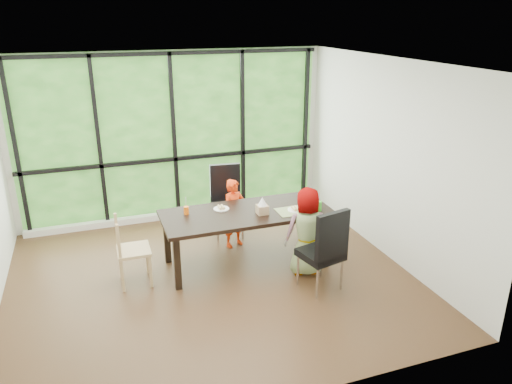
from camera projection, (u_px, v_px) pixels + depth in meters
ground at (212, 279)px, 6.26m from camera, size 5.00×5.00×0.00m
back_wall at (173, 137)px, 7.78m from camera, size 5.00×0.00×5.00m
foliage_backdrop at (174, 137)px, 7.76m from camera, size 4.80×0.02×2.65m
window_mullions at (174, 138)px, 7.73m from camera, size 4.80×0.06×2.65m
window_sill at (179, 214)px, 8.14m from camera, size 4.80×0.12×0.10m
dining_table at (247, 237)px, 6.55m from camera, size 2.26×1.01×0.75m
chair_window_leather at (228, 202)px, 7.32m from camera, size 0.51×0.51×1.08m
chair_interior_leather at (321, 248)px, 5.88m from camera, size 0.55×0.55×1.08m
chair_end_beech at (134, 250)px, 6.03m from camera, size 0.41×0.43×0.90m
child_toddler at (234, 213)px, 7.00m from camera, size 0.43×0.36×1.01m
child_older at (308, 232)px, 6.22m from camera, size 0.64×0.48×1.17m
placemat at (294, 211)px, 6.44m from camera, size 0.44×0.33×0.01m
plate_far at (221, 209)px, 6.50m from camera, size 0.21×0.21×0.01m
plate_near at (297, 210)px, 6.45m from camera, size 0.25×0.25×0.02m
orange_cup at (186, 210)px, 6.32m from camera, size 0.07×0.07×0.11m
green_cup at (319, 206)px, 6.43m from camera, size 0.08×0.08×0.13m
tissue_box at (262, 210)px, 6.33m from camera, size 0.14×0.14×0.12m
crepe_rolls_far at (221, 207)px, 6.49m from camera, size 0.10×0.12×0.04m
crepe_rolls_near at (297, 208)px, 6.45m from camera, size 0.15×0.12×0.04m
straw_white at (186, 204)px, 6.29m from camera, size 0.01×0.04×0.20m
straw_pink at (319, 198)px, 6.40m from camera, size 0.01×0.04×0.20m
tissue at (262, 201)px, 6.29m from camera, size 0.12×0.12×0.11m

